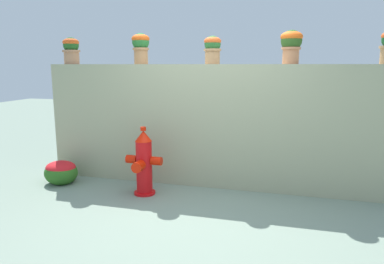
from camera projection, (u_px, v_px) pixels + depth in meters
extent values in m
plane|color=gray|center=(190.00, 216.00, 4.17)|extent=(24.00, 24.00, 0.00)
cube|color=#9E9F7E|center=(212.00, 126.00, 5.09)|extent=(4.97, 0.29, 1.74)
cylinder|color=#AF7A58|center=(72.00, 57.00, 5.50)|extent=(0.23, 0.23, 0.21)
cylinder|color=#AF7A58|center=(71.00, 51.00, 5.48)|extent=(0.27, 0.27, 0.03)
sphere|color=#235821|center=(71.00, 45.00, 5.47)|extent=(0.23, 0.23, 0.23)
ellipsoid|color=#E9571E|center=(71.00, 42.00, 5.46)|extent=(0.25, 0.25, 0.13)
cylinder|color=#B1794C|center=(141.00, 56.00, 5.20)|extent=(0.20, 0.20, 0.23)
cylinder|color=#B1794C|center=(141.00, 49.00, 5.18)|extent=(0.23, 0.23, 0.03)
sphere|color=#27682C|center=(141.00, 42.00, 5.16)|extent=(0.25, 0.25, 0.25)
ellipsoid|color=#E05416|center=(141.00, 39.00, 5.15)|extent=(0.26, 0.26, 0.14)
cylinder|color=tan|center=(212.00, 56.00, 4.94)|extent=(0.20, 0.20, 0.21)
cylinder|color=tan|center=(213.00, 50.00, 4.92)|extent=(0.24, 0.24, 0.03)
sphere|color=#29632B|center=(213.00, 44.00, 4.91)|extent=(0.22, 0.22, 0.22)
ellipsoid|color=#E05722|center=(213.00, 41.00, 4.90)|extent=(0.24, 0.24, 0.12)
cylinder|color=#BF7850|center=(291.00, 56.00, 4.67)|extent=(0.21, 0.21, 0.22)
cylinder|color=#BF7850|center=(291.00, 48.00, 4.66)|extent=(0.25, 0.25, 0.03)
sphere|color=#2D521D|center=(291.00, 41.00, 4.64)|extent=(0.27, 0.27, 0.27)
ellipsoid|color=orange|center=(292.00, 37.00, 4.63)|extent=(0.29, 0.29, 0.15)
cylinder|color=red|center=(145.00, 193.00, 4.88)|extent=(0.29, 0.29, 0.03)
cylinder|color=red|center=(144.00, 168.00, 4.81)|extent=(0.21, 0.21, 0.73)
cone|color=red|center=(143.00, 136.00, 4.73)|extent=(0.22, 0.22, 0.14)
cylinder|color=red|center=(143.00, 129.00, 4.71)|extent=(0.07, 0.07, 0.05)
cylinder|color=red|center=(132.00, 159.00, 4.84)|extent=(0.14, 0.11, 0.11)
cylinder|color=red|center=(156.00, 161.00, 4.75)|extent=(0.14, 0.11, 0.11)
cylinder|color=red|center=(138.00, 166.00, 4.62)|extent=(0.14, 0.16, 0.14)
ellipsoid|color=#2B611E|center=(61.00, 173.00, 5.28)|extent=(0.49, 0.44, 0.36)
ellipsoid|color=red|center=(61.00, 168.00, 5.26)|extent=(0.44, 0.39, 0.20)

